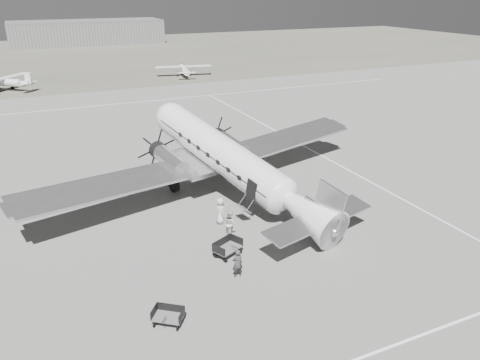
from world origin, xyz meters
name	(u,v)px	position (x,y,z in m)	size (l,w,h in m)	color
ground	(254,219)	(0.00, 0.00, 0.00)	(260.00, 260.00, 0.00)	slate
taxi_line_near	(389,347)	(0.00, -14.00, 0.01)	(60.00, 0.15, 0.01)	white
taxi_line_right	(388,191)	(12.00, 0.00, 0.01)	(0.15, 80.00, 0.01)	white
taxi_line_horizon	(131,103)	(0.00, 40.00, 0.01)	(90.00, 0.15, 0.01)	white
grass_infield	(82,56)	(0.00, 95.00, 0.00)	(260.00, 90.00, 0.01)	#5E5C4F
hangar_main	(87,32)	(5.00, 120.00, 3.30)	(42.00, 14.00, 6.60)	slate
dc3_airliner	(229,162)	(-0.08, 4.25, 2.97)	(31.15, 21.61, 5.93)	silver
light_plane_left	(6,83)	(-16.12, 56.46, 1.17)	(11.30, 9.16, 2.34)	silver
light_plane_right	(184,71)	(13.57, 57.19, 1.07)	(10.29, 8.35, 2.14)	silver
baggage_cart_near	(228,248)	(-3.58, -3.64, 0.51)	(1.80, 1.27, 1.02)	#565656
baggage_cart_far	(168,317)	(-8.70, -8.27, 0.44)	(1.55, 1.09, 0.87)	#565656
ground_crew	(237,263)	(-3.97, -5.94, 0.86)	(0.63, 0.41, 1.73)	#323232
ramp_agent	(230,223)	(-2.46, -1.45, 0.91)	(0.89, 0.69, 1.83)	silver
passenger	(220,211)	(-2.38, 0.51, 0.94)	(0.92, 0.60, 1.89)	#B7B8B5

